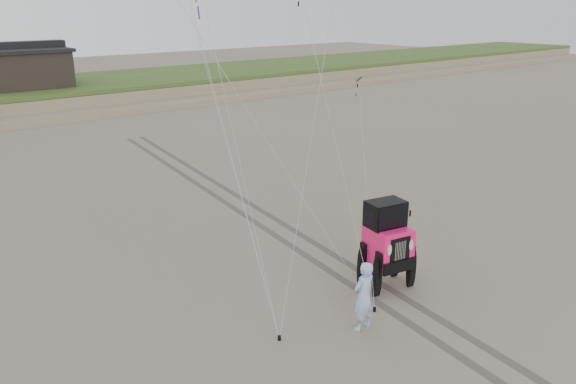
# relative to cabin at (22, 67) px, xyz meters

# --- Properties ---
(ground) EXTENTS (160.00, 160.00, 0.00)m
(ground) POSITION_rel_cabin_xyz_m (-2.00, -37.00, -3.24)
(ground) COLOR #6B6054
(ground) RESTS_ON ground
(cabin) EXTENTS (6.40, 5.40, 3.35)m
(cabin) POSITION_rel_cabin_xyz_m (0.00, 0.00, 0.00)
(cabin) COLOR black
(cabin) RESTS_ON dune_ridge
(jeep) EXTENTS (3.38, 5.77, 2.02)m
(jeep) POSITION_rel_cabin_xyz_m (-0.62, -36.33, -2.23)
(jeep) COLOR #FF1969
(jeep) RESTS_ON ground
(man) EXTENTS (0.67, 0.45, 1.81)m
(man) POSITION_rel_cabin_xyz_m (-2.76, -37.44, -2.33)
(man) COLOR #7FA2C5
(man) RESTS_ON ground
(stake_main) EXTENTS (0.08, 0.08, 0.12)m
(stake_main) POSITION_rel_cabin_xyz_m (-4.66, -36.52, -3.18)
(stake_main) COLOR black
(stake_main) RESTS_ON ground
(stake_aux) EXTENTS (0.08, 0.08, 0.12)m
(stake_aux) POSITION_rel_cabin_xyz_m (-1.91, -37.08, -3.18)
(stake_aux) COLOR black
(stake_aux) RESTS_ON ground
(tire_tracks) EXTENTS (5.22, 29.74, 0.01)m
(tire_tracks) POSITION_rel_cabin_xyz_m (0.00, -29.00, -3.23)
(tire_tracks) COLOR #4C443D
(tire_tracks) RESTS_ON ground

